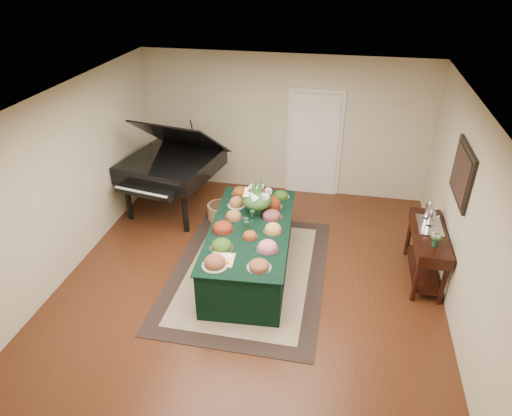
% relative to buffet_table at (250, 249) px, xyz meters
% --- Properties ---
extents(ground, '(6.00, 6.00, 0.00)m').
position_rel_buffet_table_xyz_m(ground, '(0.07, -0.20, -0.39)').
color(ground, black).
rests_on(ground, ground).
extents(area_rug, '(2.29, 3.21, 0.01)m').
position_rel_buffet_table_xyz_m(area_rug, '(-0.01, -0.07, -0.38)').
color(area_rug, black).
rests_on(area_rug, ground).
extents(kitchen_doorway, '(1.05, 0.07, 2.10)m').
position_rel_buffet_table_xyz_m(kitchen_doorway, '(0.67, 2.76, 0.64)').
color(kitchen_doorway, silver).
rests_on(kitchen_doorway, ground).
extents(buffet_table, '(1.33, 2.54, 0.77)m').
position_rel_buffet_table_xyz_m(buffet_table, '(0.00, 0.00, 0.00)').
color(buffet_table, black).
rests_on(buffet_table, ground).
extents(food_platters, '(1.05, 2.31, 0.13)m').
position_rel_buffet_table_xyz_m(food_platters, '(-0.03, 0.03, 0.43)').
color(food_platters, silver).
rests_on(food_platters, buffet_table).
extents(cutting_board, '(0.33, 0.33, 0.10)m').
position_rel_buffet_table_xyz_m(cutting_board, '(-0.19, -0.84, 0.42)').
color(cutting_board, tan).
rests_on(cutting_board, buffet_table).
extents(green_goblets, '(0.12, 0.39, 0.18)m').
position_rel_buffet_table_xyz_m(green_goblets, '(-0.03, 0.00, 0.47)').
color(green_goblets, '#153422').
rests_on(green_goblets, buffet_table).
extents(floral_centerpiece, '(0.47, 0.47, 0.47)m').
position_rel_buffet_table_xyz_m(floral_centerpiece, '(0.01, 0.46, 0.66)').
color(floral_centerpiece, '#153422').
rests_on(floral_centerpiece, buffet_table).
extents(grand_piano, '(1.84, 2.00, 1.81)m').
position_rel_buffet_table_xyz_m(grand_piano, '(-1.78, 1.56, 0.53)').
color(grand_piano, black).
rests_on(grand_piano, ground).
extents(wicker_basket, '(0.45, 0.45, 0.28)m').
position_rel_buffet_table_xyz_m(wicker_basket, '(-0.86, 1.38, -0.24)').
color(wicker_basket, olive).
rests_on(wicker_basket, ground).
extents(mahogany_sideboard, '(0.45, 1.34, 0.81)m').
position_rel_buffet_table_xyz_m(mahogany_sideboard, '(2.56, 0.33, 0.24)').
color(mahogany_sideboard, black).
rests_on(mahogany_sideboard, ground).
extents(tea_service, '(0.34, 0.58, 0.30)m').
position_rel_buffet_table_xyz_m(tea_service, '(2.56, 0.59, 0.54)').
color(tea_service, silver).
rests_on(tea_service, mahogany_sideboard).
extents(pink_bouquet, '(0.17, 0.17, 0.22)m').
position_rel_buffet_table_xyz_m(pink_bouquet, '(2.56, -0.04, 0.57)').
color(pink_bouquet, '#153422').
rests_on(pink_bouquet, mahogany_sideboard).
extents(wall_painting, '(0.05, 0.95, 0.75)m').
position_rel_buffet_table_xyz_m(wall_painting, '(2.79, 0.33, 1.36)').
color(wall_painting, black).
rests_on(wall_painting, ground).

